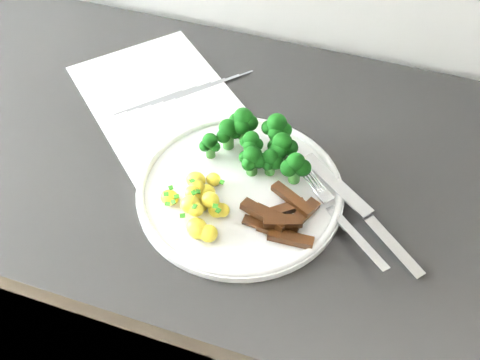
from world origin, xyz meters
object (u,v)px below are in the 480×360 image
Objects in this scene: recipe_paper at (161,99)px; broccoli at (261,143)px; beef_strips at (282,218)px; knife at (374,227)px; plate at (240,190)px; counter at (289,320)px; fork at (345,223)px; potatoes at (199,205)px.

broccoli is (0.20, -0.09, 0.04)m from recipe_paper.
knife is (0.12, 0.04, -0.01)m from beef_strips.
recipe_paper is at bearing 158.29° from knife.
counter is at bearing 35.96° from plate.
broccoli is at bearing 179.30° from counter.
counter is 8.10× the size of plate.
fork reaches higher than plate.
broccoli is at bearing 150.79° from fork.
broccoli is at bearing 67.20° from potatoes.
potatoes is at bearing -167.22° from knife.
plate is (-0.09, -0.06, 0.46)m from counter.
fork reaches higher than recipe_paper.
plate reaches higher than recipe_paper.
recipe_paper is 0.42m from knife.
beef_strips reaches higher than plate.
fork is (0.16, -0.02, 0.01)m from plate.
counter is at bearing -0.70° from broccoli.
potatoes is at bearing -168.54° from fork.
counter is 14.27× the size of broccoli.
knife is at bearing 16.32° from beef_strips.
recipe_paper is at bearing 162.61° from counter.
beef_strips is 0.54× the size of knife.
plate is at bearing 54.83° from potatoes.
potatoes reaches higher than counter.
fork is at bearing 14.93° from beef_strips.
beef_strips is (0.07, -0.04, 0.01)m from plate.
fork reaches higher than knife.
knife reaches higher than counter.
broccoli is 1.54× the size of beef_strips.
recipe_paper is (-0.28, 0.09, 0.46)m from counter.
knife is at bearing -21.71° from recipe_paper.
fork is at bearing -6.37° from plate.
fork reaches higher than counter.
beef_strips is (-0.01, -0.10, 0.48)m from counter.
plate is 2.63× the size of potatoes.
plate is at bearing -38.18° from recipe_paper.
potatoes is (-0.13, -0.12, 0.48)m from counter.
plate is 2.02× the size of fork.
counter is at bearing 130.74° from fork.
beef_strips is 0.09m from fork.
recipe_paper is 1.90× the size of knife.
plate is at bearing 173.63° from fork.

